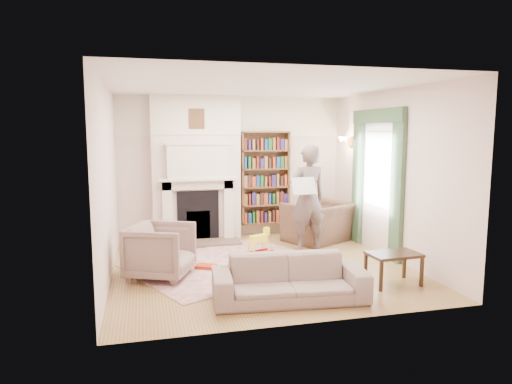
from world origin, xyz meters
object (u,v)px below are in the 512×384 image
object	(u,v)px
sofa	(289,279)
rocking_horse	(259,241)
armchair_left	(161,251)
coffee_table	(393,269)
armchair_reading	(318,222)
paraffin_heater	(163,236)
man_reading	(308,198)
bookcase	(265,178)

from	to	relation	value
sofa	rocking_horse	bearing A→B (deg)	91.55
armchair_left	coffee_table	bearing A→B (deg)	-86.11
sofa	coffee_table	xyz separation A→B (m)	(1.59, 0.23, -0.06)
armchair_reading	sofa	world-z (taller)	armchair_reading
rocking_horse	coffee_table	bearing A→B (deg)	-76.54
sofa	paraffin_heater	world-z (taller)	sofa
armchair_left	man_reading	xyz separation A→B (m)	(2.59, 0.91, 0.55)
rocking_horse	man_reading	bearing A→B (deg)	-21.43
armchair_left	sofa	xyz separation A→B (m)	(1.53, -1.32, -0.11)
armchair_reading	rocking_horse	world-z (taller)	armchair_reading
bookcase	coffee_table	size ratio (longest dim) A/B	2.64
sofa	coffee_table	distance (m)	1.61
armchair_reading	bookcase	bearing A→B (deg)	-70.83
armchair_left	rocking_horse	xyz separation A→B (m)	(1.69, 0.89, -0.17)
coffee_table	bookcase	bearing A→B (deg)	101.55
man_reading	paraffin_heater	xyz separation A→B (m)	(-2.49, 0.61, -0.67)
armchair_reading	rocking_horse	xyz separation A→B (m)	(-1.35, -0.61, -0.15)
coffee_table	sofa	bearing A→B (deg)	-175.48
armchair_left	man_reading	distance (m)	2.80
armchair_left	coffee_table	world-z (taller)	armchair_left
armchair_left	sofa	size ratio (longest dim) A/B	0.45
armchair_reading	man_reading	distance (m)	0.94
armchair_reading	rocking_horse	bearing A→B (deg)	-2.37
armchair_reading	paraffin_heater	world-z (taller)	armchair_reading
bookcase	sofa	xyz separation A→B (m)	(-0.66, -3.65, -0.89)
sofa	rocking_horse	xyz separation A→B (m)	(0.16, 2.22, -0.06)
paraffin_heater	armchair_reading	bearing A→B (deg)	-0.19
man_reading	armchair_left	bearing A→B (deg)	12.77
armchair_reading	paraffin_heater	xyz separation A→B (m)	(-2.94, 0.01, -0.10)
coffee_table	rocking_horse	bearing A→B (deg)	122.07
paraffin_heater	rocking_horse	distance (m)	1.71
bookcase	coffee_table	world-z (taller)	bookcase
man_reading	paraffin_heater	world-z (taller)	man_reading
sofa	armchair_left	bearing A→B (deg)	144.95
paraffin_heater	rocking_horse	size ratio (longest dim) A/B	1.07
sofa	armchair_reading	bearing A→B (deg)	67.62
armchair_reading	sofa	size ratio (longest dim) A/B	0.61
bookcase	armchair_left	size ratio (longest dim) A/B	2.13
armchair_left	coffee_table	xyz separation A→B (m)	(3.13, -1.09, -0.17)
sofa	man_reading	bearing A→B (deg)	70.28
armchair_reading	sofa	distance (m)	3.21
bookcase	rocking_horse	bearing A→B (deg)	-109.10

